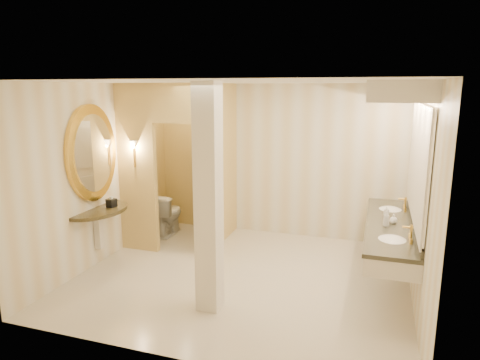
{
  "coord_description": "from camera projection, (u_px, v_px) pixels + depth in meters",
  "views": [
    {
      "loc": [
        1.72,
        -5.38,
        2.62
      ],
      "look_at": [
        -0.1,
        0.2,
        1.36
      ],
      "focal_mm": 32.0,
      "sensor_mm": 36.0,
      "label": 1
    }
  ],
  "objects": [
    {
      "name": "toilet_closet",
      "position": [
        195.0,
        165.0,
        7.02
      ],
      "size": [
        1.5,
        1.55,
        2.7
      ],
      "color": "#F5DF80",
      "rests_on": "floor"
    },
    {
      "name": "soap_bottle_c",
      "position": [
        386.0,
        219.0,
        5.49
      ],
      "size": [
        0.1,
        0.1,
        0.2
      ],
      "primitive_type": "imported",
      "rotation": [
        0.0,
        0.0,
        -0.37
      ],
      "color": "#C6B28C",
      "rests_on": "vanity"
    },
    {
      "name": "wall_right",
      "position": [
        421.0,
        197.0,
        5.11
      ],
      "size": [
        0.02,
        4.0,
        2.7
      ],
      "primitive_type": "cube",
      "color": "silver",
      "rests_on": "floor"
    },
    {
      "name": "tissue_box",
      "position": [
        111.0,
        203.0,
        6.41
      ],
      "size": [
        0.14,
        0.14,
        0.12
      ],
      "primitive_type": "cube",
      "rotation": [
        0.0,
        0.0,
        -0.2
      ],
      "color": "black",
      "rests_on": "console_shelf"
    },
    {
      "name": "toilet",
      "position": [
        167.0,
        214.0,
        7.77
      ],
      "size": [
        0.45,
        0.76,
        0.77
      ],
      "primitive_type": "imported",
      "rotation": [
        0.0,
        0.0,
        3.17
      ],
      "color": "white",
      "rests_on": "floor"
    },
    {
      "name": "floor",
      "position": [
        242.0,
        276.0,
        6.07
      ],
      "size": [
        4.5,
        4.5,
        0.0
      ],
      "primitive_type": "plane",
      "color": "beige",
      "rests_on": "ground"
    },
    {
      "name": "wall_sconce",
      "position": [
        134.0,
        146.0,
        6.69
      ],
      "size": [
        0.14,
        0.14,
        0.42
      ],
      "color": "gold",
      "rests_on": "toilet_closet"
    },
    {
      "name": "pillar",
      "position": [
        209.0,
        200.0,
        4.95
      ],
      "size": [
        0.27,
        0.27,
        2.7
      ],
      "primitive_type": "cube",
      "color": "silver",
      "rests_on": "floor"
    },
    {
      "name": "soap_bottle_a",
      "position": [
        386.0,
        211.0,
        5.96
      ],
      "size": [
        0.07,
        0.07,
        0.13
      ],
      "primitive_type": "imported",
      "rotation": [
        0.0,
        0.0,
        0.21
      ],
      "color": "beige",
      "rests_on": "vanity"
    },
    {
      "name": "console_shelf",
      "position": [
        93.0,
        177.0,
        6.25
      ],
      "size": [
        1.08,
        1.08,
        1.99
      ],
      "color": "black",
      "rests_on": "floor"
    },
    {
      "name": "wall_left",
      "position": [
        101.0,
        174.0,
        6.47
      ],
      "size": [
        0.02,
        4.0,
        2.7
      ],
      "primitive_type": "cube",
      "color": "silver",
      "rests_on": "floor"
    },
    {
      "name": "ceiling",
      "position": [
        242.0,
        82.0,
        5.5
      ],
      "size": [
        4.5,
        4.5,
        0.0
      ],
      "primitive_type": "plane",
      "rotation": [
        3.14,
        0.0,
        0.0
      ],
      "color": "white",
      "rests_on": "wall_back"
    },
    {
      "name": "soap_bottle_b",
      "position": [
        394.0,
        219.0,
        5.61
      ],
      "size": [
        0.13,
        0.13,
        0.13
      ],
      "primitive_type": "imported",
      "rotation": [
        0.0,
        0.0,
        -0.35
      ],
      "color": "silver",
      "rests_on": "vanity"
    },
    {
      "name": "wall_back",
      "position": [
        276.0,
        161.0,
        7.65
      ],
      "size": [
        4.5,
        0.02,
        2.7
      ],
      "primitive_type": "cube",
      "color": "silver",
      "rests_on": "floor"
    },
    {
      "name": "wall_front",
      "position": [
        176.0,
        229.0,
        3.93
      ],
      "size": [
        4.5,
        0.02,
        2.7
      ],
      "primitive_type": "cube",
      "color": "silver",
      "rests_on": "floor"
    },
    {
      "name": "vanity",
      "position": [
        398.0,
        167.0,
        5.5
      ],
      "size": [
        0.75,
        2.69,
        2.09
      ],
      "color": "silver",
      "rests_on": "floor"
    }
  ]
}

